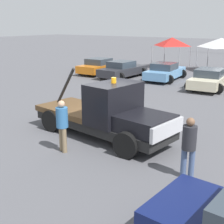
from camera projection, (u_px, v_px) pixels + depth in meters
The scene contains 11 objects.
ground_plane at pixel (101, 136), 12.14m from camera, with size 160.00×160.00×0.00m, color #545459.
tow_truck at pixel (108, 115), 11.65m from camera, with size 6.11×2.70×2.51m.
person_near_truck at pixel (189, 144), 8.59m from camera, with size 0.40×0.40×1.78m.
person_at_hood at pixel (62, 123), 10.41m from camera, with size 0.40×0.40×1.79m.
parked_car_orange at pixel (100, 66), 26.80m from camera, with size 2.60×4.56×1.34m.
parked_car_charcoal at pixel (123, 70), 24.91m from camera, with size 2.52×4.72×1.34m.
parked_car_skyblue at pixel (165, 72), 23.80m from camera, with size 2.64×4.58×1.34m.
parked_car_cream at pixel (210, 79), 20.80m from camera, with size 2.68×4.96×1.34m.
canopy_tent_red at pixel (172, 42), 30.12m from camera, with size 2.89×2.89×2.89m.
canopy_tent_white at pixel (221, 43), 27.72m from camera, with size 3.20×3.20×2.96m.
traffic_cone at pixel (137, 108), 15.24m from camera, with size 0.40×0.40×0.55m.
Camera 1 is at (6.80, -9.17, 4.24)m, focal length 50.00 mm.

